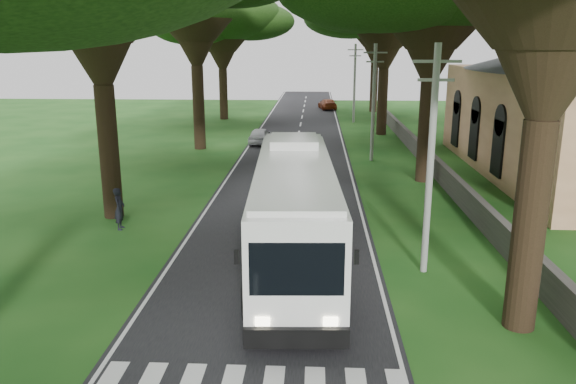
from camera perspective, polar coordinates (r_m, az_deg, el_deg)
ground at (r=15.40m, az=-3.45°, el=-16.30°), size 140.00×140.00×0.00m
road at (r=38.95m, az=0.51°, el=3.03°), size 8.00×120.00×0.04m
property_wall at (r=38.55m, az=13.96°, el=3.36°), size 0.35×50.00×1.20m
pole_near at (r=19.87m, az=14.30°, el=3.40°), size 1.60×0.24×8.00m
pole_mid at (r=39.48m, az=8.69°, el=9.15°), size 1.60×0.24×8.00m
pole_far at (r=59.36m, az=6.78°, el=11.05°), size 1.60×0.24×8.00m
tree_l_far at (r=61.99m, az=-6.80°, el=17.24°), size 12.78×12.78×13.59m
tree_r_midb at (r=51.58m, az=9.99°, el=18.70°), size 12.79×12.79×14.56m
tree_r_far at (r=69.57m, az=9.01°, el=17.85°), size 15.46×15.46×15.25m
coach_bus at (r=20.61m, az=0.65°, el=-1.70°), size 3.58×13.32×3.89m
distant_car_a at (r=46.27m, az=-2.85°, el=5.74°), size 1.80×3.96×1.32m
distant_car_c at (r=71.38m, az=4.04°, el=8.91°), size 2.55×4.73×1.30m
pedestrian at (r=25.78m, az=-16.75°, el=-1.64°), size 0.52×0.73×1.87m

